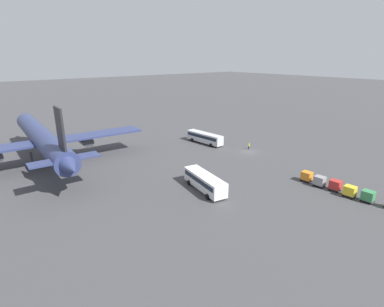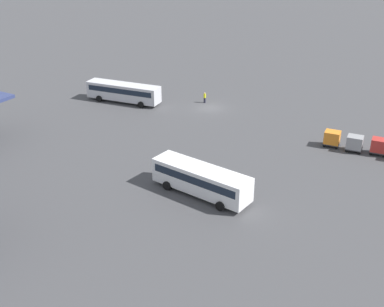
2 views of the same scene
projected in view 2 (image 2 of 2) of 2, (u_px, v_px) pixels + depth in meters
ground_plane at (210, 108)px, 75.27m from camera, size 600.00×600.00×0.00m
shuttle_bus_near at (123, 91)px, 77.01m from camera, size 12.44×3.63×3.03m
shuttle_bus_far at (201, 178)px, 50.47m from camera, size 11.50×4.81×3.10m
worker_person at (205, 98)px, 77.11m from camera, size 0.38×0.38×1.74m
cargo_cart_red at (379, 146)px, 59.60m from camera, size 2.05×1.75×2.06m
cargo_cart_grey at (355, 143)px, 60.38m from camera, size 2.05×1.75×2.06m
cargo_cart_orange at (332, 138)px, 61.78m from camera, size 2.05×1.75×2.06m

